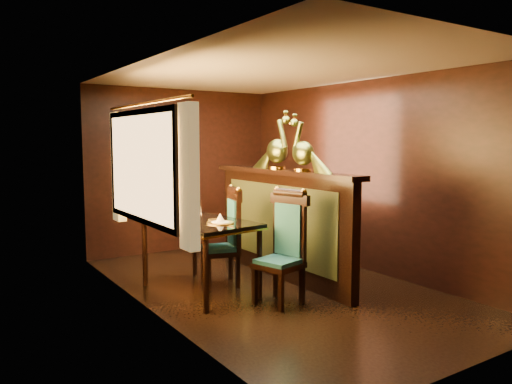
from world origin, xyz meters
TOP-DOWN VIEW (x-y plane):
  - ground at (0.00, 0.00)m, footprint 5.00×5.00m
  - room_shell at (-0.09, 0.02)m, footprint 3.04×5.04m
  - partition at (0.32, 0.30)m, footprint 0.26×2.70m
  - dining_table at (-0.80, 0.34)m, footprint 1.02×1.49m
  - chair_left at (-0.18, -0.46)m, footprint 0.54×0.56m
  - chair_right at (-0.36, 0.42)m, footprint 0.53×0.54m
  - peacock_left at (0.33, -0.11)m, footprint 0.21×0.56m
  - peacock_right at (0.33, 0.40)m, footprint 0.23×0.60m

SIDE VIEW (x-z plane):
  - ground at x=0.00m, z-range 0.00..0.00m
  - chair_right at x=-0.36m, z-range 0.02..1.21m
  - chair_left at x=-0.18m, z-range 0.03..1.25m
  - partition at x=0.32m, z-range 0.03..1.39m
  - dining_table at x=-0.80m, z-range 0.24..1.26m
  - room_shell at x=-0.09m, z-range 0.32..2.84m
  - peacock_left at x=0.33m, z-range 1.36..2.03m
  - peacock_right at x=0.33m, z-range 1.36..2.08m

